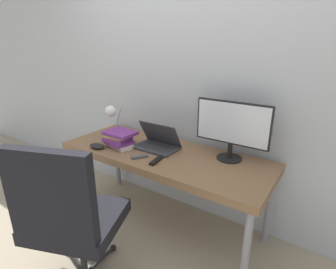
% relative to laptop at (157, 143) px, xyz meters
% --- Properties ---
extents(ground_plane, '(12.00, 12.00, 0.00)m').
position_rel_laptop_xyz_m(ground_plane, '(0.09, -0.38, -0.75)').
color(ground_plane, tan).
extents(wall_back, '(8.00, 0.05, 2.60)m').
position_rel_laptop_xyz_m(wall_back, '(0.09, 0.35, 0.55)').
color(wall_back, silver).
rests_on(wall_back, ground_plane).
extents(desk, '(1.78, 0.67, 0.70)m').
position_rel_laptop_xyz_m(desk, '(0.09, -0.05, -0.11)').
color(desk, brown).
rests_on(desk, ground_plane).
extents(laptop, '(0.37, 0.24, 0.22)m').
position_rel_laptop_xyz_m(laptop, '(0.00, 0.00, 0.00)').
color(laptop, '#38383D').
rests_on(laptop, desk).
extents(monitor, '(0.57, 0.20, 0.45)m').
position_rel_laptop_xyz_m(monitor, '(0.60, 0.14, 0.22)').
color(monitor, black).
rests_on(monitor, desk).
extents(desk_lamp, '(0.12, 0.24, 0.33)m').
position_rel_laptop_xyz_m(desk_lamp, '(-0.43, -0.07, 0.18)').
color(desk_lamp, '#4C4C51').
rests_on(desk_lamp, desk).
extents(office_chair, '(0.68, 0.66, 1.06)m').
position_rel_laptop_xyz_m(office_chair, '(0.01, -0.92, -0.16)').
color(office_chair, black).
rests_on(office_chair, ground_plane).
extents(book_stack, '(0.27, 0.23, 0.13)m').
position_rel_laptop_xyz_m(book_stack, '(-0.30, -0.16, 0.03)').
color(book_stack, silver).
rests_on(book_stack, desk).
extents(tv_remote, '(0.06, 0.16, 0.02)m').
position_rel_laptop_xyz_m(tv_remote, '(0.16, -0.23, -0.04)').
color(tv_remote, black).
rests_on(tv_remote, desk).
extents(media_remote, '(0.11, 0.13, 0.02)m').
position_rel_laptop_xyz_m(media_remote, '(0.01, -0.24, -0.04)').
color(media_remote, '#4C4C51').
rests_on(media_remote, desk).
extents(game_controller, '(0.15, 0.09, 0.04)m').
position_rel_laptop_xyz_m(game_controller, '(-0.43, -0.29, -0.03)').
color(game_controller, black).
rests_on(game_controller, desk).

